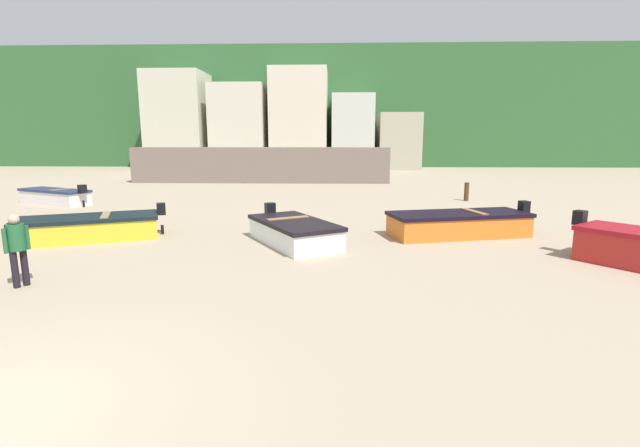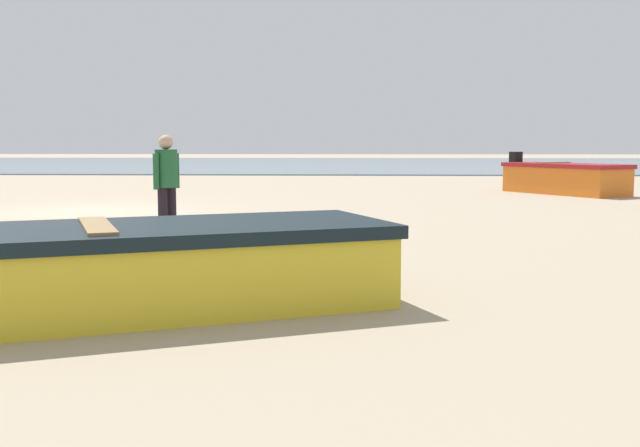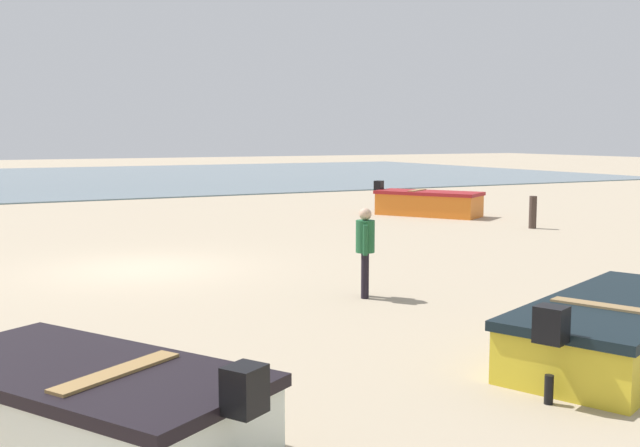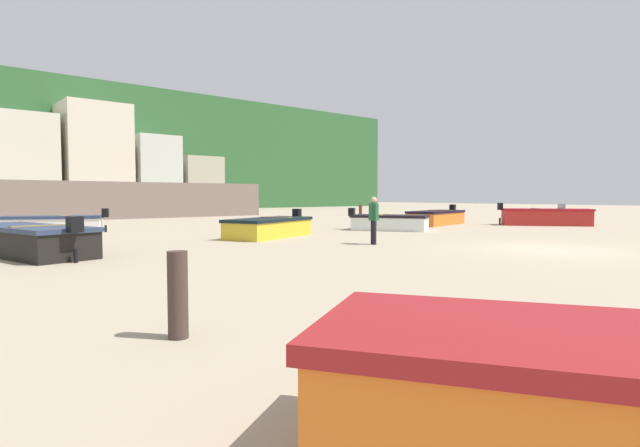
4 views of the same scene
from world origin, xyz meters
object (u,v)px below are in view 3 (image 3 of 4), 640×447
boat_yellow_3 (618,329)px  beach_walker_foreground (365,245)px  boat_white_6 (88,403)px  mooring_post_near_water (533,212)px  boat_orange_2 (428,203)px

boat_yellow_3 → beach_walker_foreground: bearing=169.4°
boat_white_6 → beach_walker_foreground: size_ratio=2.44×
boat_yellow_3 → beach_walker_foreground: beach_walker_foreground is taller
mooring_post_near_water → beach_walker_foreground: (9.83, 6.33, 0.44)m
boat_orange_2 → boat_yellow_3: bearing=30.5°
boat_white_6 → boat_orange_2: bearing=15.4°
mooring_post_near_water → beach_walker_foreground: size_ratio=0.63×
boat_yellow_3 → mooring_post_near_water: bearing=118.5°
mooring_post_near_water → boat_white_6: bearing=34.7°
boat_white_6 → mooring_post_near_water: size_ratio=3.88×
boat_orange_2 → boat_white_6: boat_orange_2 is taller
boat_yellow_3 → beach_walker_foreground: (1.05, -4.74, 0.56)m
boat_orange_2 → boat_yellow_3: size_ratio=0.87×
boat_orange_2 → beach_walker_foreground: size_ratio=2.45×
boat_orange_2 → beach_walker_foreground: 14.23m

